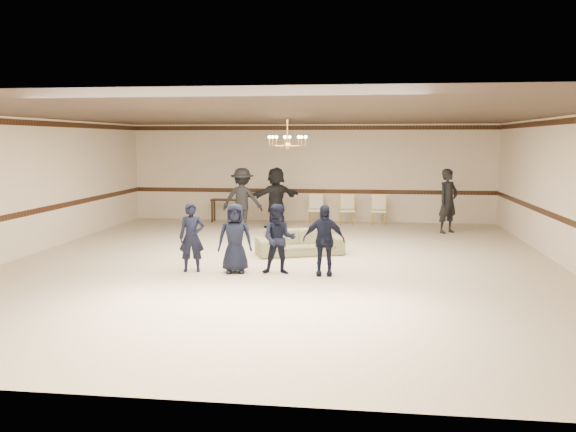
{
  "coord_description": "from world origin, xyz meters",
  "views": [
    {
      "loc": [
        1.79,
        -12.72,
        2.68
      ],
      "look_at": [
        0.21,
        -0.5,
        1.11
      ],
      "focal_mm": 37.3,
      "sensor_mm": 36.0,
      "label": 1
    }
  ],
  "objects_px": {
    "adult_left": "(242,199)",
    "banquet_chair_right": "(379,210)",
    "boy_b": "(235,238)",
    "adult_right": "(448,201)",
    "settee": "(300,242)",
    "banquet_chair_mid": "(347,210)",
    "boy_a": "(192,237)",
    "chandelier": "(287,132)",
    "adult_mid": "(276,198)",
    "console_table": "(225,210)",
    "boy_d": "(324,240)",
    "boy_c": "(279,239)",
    "banquet_chair_left": "(316,210)"
  },
  "relations": [
    {
      "from": "boy_d",
      "to": "adult_left",
      "type": "xyz_separation_m",
      "value": [
        -2.81,
        5.64,
        0.22
      ]
    },
    {
      "from": "banquet_chair_left",
      "to": "boy_c",
      "type": "bearing_deg",
      "value": -89.91
    },
    {
      "from": "boy_d",
      "to": "adult_mid",
      "type": "distance_m",
      "value": 6.62
    },
    {
      "from": "boy_b",
      "to": "boy_a",
      "type": "bearing_deg",
      "value": 169.89
    },
    {
      "from": "adult_left",
      "to": "banquet_chair_right",
      "type": "height_order",
      "value": "adult_left"
    },
    {
      "from": "adult_left",
      "to": "settee",
      "type": "bearing_deg",
      "value": 124.61
    },
    {
      "from": "boy_a",
      "to": "boy_d",
      "type": "xyz_separation_m",
      "value": [
        2.7,
        0.0,
        0.0
      ]
    },
    {
      "from": "boy_d",
      "to": "console_table",
      "type": "bearing_deg",
      "value": 114.23
    },
    {
      "from": "boy_a",
      "to": "banquet_chair_left",
      "type": "height_order",
      "value": "boy_a"
    },
    {
      "from": "banquet_chair_right",
      "to": "boy_a",
      "type": "bearing_deg",
      "value": -113.34
    },
    {
      "from": "settee",
      "to": "banquet_chair_mid",
      "type": "relative_size",
      "value": 2.1
    },
    {
      "from": "adult_right",
      "to": "console_table",
      "type": "bearing_deg",
      "value": 127.76
    },
    {
      "from": "settee",
      "to": "banquet_chair_left",
      "type": "height_order",
      "value": "banquet_chair_left"
    },
    {
      "from": "boy_b",
      "to": "adult_left",
      "type": "bearing_deg",
      "value": 90.08
    },
    {
      "from": "boy_b",
      "to": "adult_right",
      "type": "height_order",
      "value": "adult_right"
    },
    {
      "from": "chandelier",
      "to": "adult_mid",
      "type": "relative_size",
      "value": 0.5
    },
    {
      "from": "boy_d",
      "to": "adult_left",
      "type": "relative_size",
      "value": 0.76
    },
    {
      "from": "boy_a",
      "to": "settee",
      "type": "bearing_deg",
      "value": 35.74
    },
    {
      "from": "settee",
      "to": "adult_mid",
      "type": "height_order",
      "value": "adult_mid"
    },
    {
      "from": "chandelier",
      "to": "adult_left",
      "type": "bearing_deg",
      "value": 116.7
    },
    {
      "from": "boy_b",
      "to": "console_table",
      "type": "relative_size",
      "value": 1.56
    },
    {
      "from": "adult_right",
      "to": "banquet_chair_mid",
      "type": "height_order",
      "value": "adult_right"
    },
    {
      "from": "chandelier",
      "to": "boy_a",
      "type": "relative_size",
      "value": 0.66
    },
    {
      "from": "chandelier",
      "to": "boy_a",
      "type": "height_order",
      "value": "chandelier"
    },
    {
      "from": "adult_left",
      "to": "adult_mid",
      "type": "relative_size",
      "value": 1.0
    },
    {
      "from": "chandelier",
      "to": "boy_d",
      "type": "bearing_deg",
      "value": -63.8
    },
    {
      "from": "boy_b",
      "to": "banquet_chair_left",
      "type": "bearing_deg",
      "value": 71.67
    },
    {
      "from": "adult_mid",
      "to": "banquet_chair_mid",
      "type": "height_order",
      "value": "adult_mid"
    },
    {
      "from": "boy_b",
      "to": "adult_left",
      "type": "xyz_separation_m",
      "value": [
        -1.01,
        5.64,
        0.22
      ]
    },
    {
      "from": "chandelier",
      "to": "settee",
      "type": "relative_size",
      "value": 0.47
    },
    {
      "from": "boy_b",
      "to": "boy_c",
      "type": "height_order",
      "value": "same"
    },
    {
      "from": "banquet_chair_mid",
      "to": "chandelier",
      "type": "bearing_deg",
      "value": -109.29
    },
    {
      "from": "boy_b",
      "to": "boy_c",
      "type": "bearing_deg",
      "value": -10.11
    },
    {
      "from": "boy_b",
      "to": "banquet_chair_right",
      "type": "height_order",
      "value": "boy_b"
    },
    {
      "from": "banquet_chair_right",
      "to": "adult_left",
      "type": "bearing_deg",
      "value": -153.54
    },
    {
      "from": "banquet_chair_mid",
      "to": "banquet_chair_right",
      "type": "distance_m",
      "value": 1.0
    },
    {
      "from": "banquet_chair_right",
      "to": "boy_b",
      "type": "bearing_deg",
      "value": -107.54
    },
    {
      "from": "boy_a",
      "to": "banquet_chair_right",
      "type": "xyz_separation_m",
      "value": [
        3.94,
        7.2,
        -0.23
      ]
    },
    {
      "from": "adult_mid",
      "to": "banquet_chair_right",
      "type": "relative_size",
      "value": 1.95
    },
    {
      "from": "chandelier",
      "to": "adult_right",
      "type": "relative_size",
      "value": 0.5
    },
    {
      "from": "adult_left",
      "to": "adult_right",
      "type": "bearing_deg",
      "value": -173.09
    },
    {
      "from": "boy_b",
      "to": "banquet_chair_left",
      "type": "distance_m",
      "value": 7.28
    },
    {
      "from": "boy_b",
      "to": "console_table",
      "type": "xyz_separation_m",
      "value": [
        -1.96,
        7.4,
        -0.33
      ]
    },
    {
      "from": "boy_b",
      "to": "boy_c",
      "type": "relative_size",
      "value": 1.0
    },
    {
      "from": "adult_mid",
      "to": "console_table",
      "type": "xyz_separation_m",
      "value": [
        -1.85,
        1.06,
        -0.55
      ]
    },
    {
      "from": "settee",
      "to": "banquet_chair_right",
      "type": "bearing_deg",
      "value": 48.42
    },
    {
      "from": "console_table",
      "to": "boy_a",
      "type": "bearing_deg",
      "value": -80.61
    },
    {
      "from": "adult_left",
      "to": "adult_right",
      "type": "height_order",
      "value": "same"
    },
    {
      "from": "boy_c",
      "to": "boy_d",
      "type": "distance_m",
      "value": 0.9
    },
    {
      "from": "boy_a",
      "to": "adult_mid",
      "type": "height_order",
      "value": "adult_mid"
    }
  ]
}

